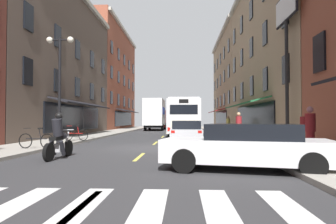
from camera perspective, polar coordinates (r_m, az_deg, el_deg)
ground_plane at (r=14.64m, az=-3.56°, el=-7.20°), size 34.80×80.00×0.10m
lane_centre_dashes at (r=14.39m, az=-3.68°, el=-7.08°), size 0.14×73.90×0.01m
crosswalk_near at (r=4.97m, az=-17.28°, el=-17.78°), size 7.10×2.80×0.01m
sidewalk_left at (r=16.37m, az=-24.67°, el=-6.04°), size 3.00×80.00×0.14m
sidewalk_right at (r=15.15m, az=19.36°, el=-6.47°), size 3.00×80.00×0.14m
billboard_sign at (r=17.03m, az=22.08°, el=14.89°), size 0.40×2.97×7.88m
transit_bus at (r=27.22m, az=3.34°, el=-1.00°), size 2.85×11.53×3.13m
box_truck at (r=38.84m, az=-2.51°, el=-0.51°), size 2.54×7.69×4.04m
sedan_near at (r=8.46m, az=15.10°, el=-6.43°), size 4.78×2.75×1.28m
sedan_mid at (r=17.73m, az=3.68°, el=-3.82°), size 2.00×4.46×1.34m
motorcycle_rider at (r=11.20m, az=-20.53°, el=-4.96°), size 0.62×2.07×1.66m
bicycle_near at (r=14.05m, az=-24.29°, el=-5.05°), size 1.71×0.48×0.91m
bicycle_mid at (r=18.66m, az=-17.56°, el=-4.20°), size 1.67×0.58×0.91m
pedestrian_near at (r=11.53m, az=25.91°, el=-3.07°), size 0.45×0.52×1.73m
pedestrian_mid at (r=28.70m, az=11.66°, el=-2.37°), size 0.36×0.36×1.60m
pedestrian_far at (r=18.67m, az=13.62°, el=-2.62°), size 0.36×0.36×1.72m
street_lamp_twin at (r=16.14m, az=-20.39°, el=5.02°), size 1.42×0.32×5.56m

